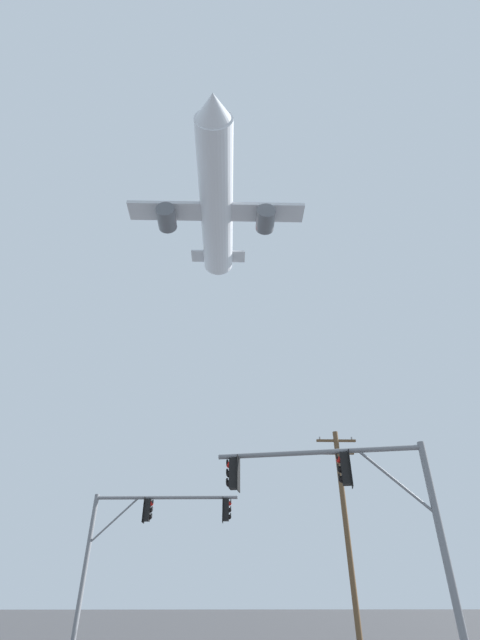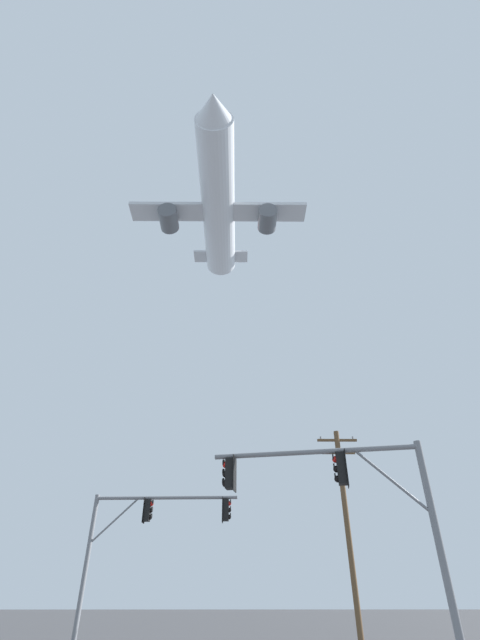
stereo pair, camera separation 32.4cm
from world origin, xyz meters
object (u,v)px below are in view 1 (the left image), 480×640
object	(u,v)px
signal_pole_far	(145,527)
airplane	(216,205)
signal_pole_near	(350,493)
utility_pole	(345,519)

from	to	relation	value
signal_pole_far	airplane	size ratio (longest dim) A/B	0.25
signal_pole_near	utility_pole	size ratio (longest dim) A/B	0.63
utility_pole	signal_pole_far	bearing A→B (deg)	-162.26
utility_pole	airplane	size ratio (longest dim) A/B	0.37
signal_pole_near	signal_pole_far	world-z (taller)	signal_pole_far
airplane	signal_pole_far	bearing A→B (deg)	-97.52
signal_pole_near	signal_pole_far	bearing A→B (deg)	132.05
airplane	signal_pole_near	bearing A→B (deg)	-76.10
signal_pole_near	airplane	bearing A→B (deg)	103.90
signal_pole_far	utility_pole	distance (m)	10.15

